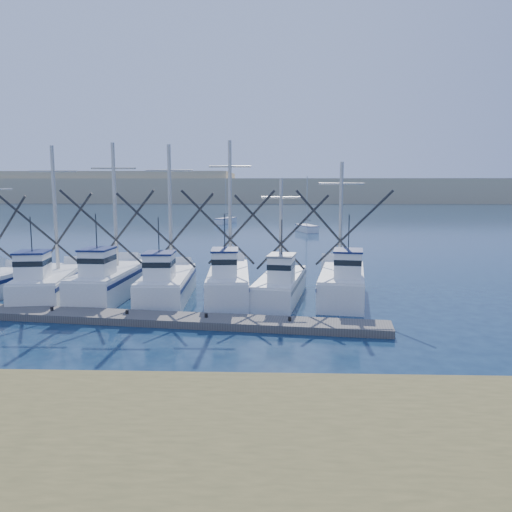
# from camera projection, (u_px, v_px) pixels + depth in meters

# --- Properties ---
(ground) EXTENTS (500.00, 500.00, 0.00)m
(ground) POSITION_uv_depth(u_px,v_px,m) (294.00, 367.00, 18.22)
(ground) COLOR #0D1F39
(ground) RESTS_ON ground
(floating_dock) EXTENTS (27.32, 5.28, 0.36)m
(floating_dock) POSITION_uv_depth(u_px,v_px,m) (108.00, 317.00, 24.61)
(floating_dock) COLOR #5C5753
(floating_dock) RESTS_ON ground
(dune_ridge) EXTENTS (360.00, 60.00, 10.00)m
(dune_ridge) POSITION_uv_depth(u_px,v_px,m) (276.00, 191.00, 225.42)
(dune_ridge) COLOR tan
(dune_ridge) RESTS_ON ground
(trawler_fleet) EXTENTS (27.55, 8.45, 10.24)m
(trawler_fleet) POSITION_uv_depth(u_px,v_px,m) (139.00, 282.00, 29.29)
(trawler_fleet) COLOR white
(trawler_fleet) RESTS_ON ground
(sailboat_near) EXTENTS (3.25, 5.54, 8.10)m
(sailboat_near) POSITION_uv_depth(u_px,v_px,m) (307.00, 228.00, 73.56)
(sailboat_near) COLOR white
(sailboat_near) RESTS_ON ground
(sailboat_far) EXTENTS (3.59, 6.21, 8.10)m
(sailboat_far) POSITION_uv_depth(u_px,v_px,m) (226.00, 221.00, 90.43)
(sailboat_far) COLOR white
(sailboat_far) RESTS_ON ground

